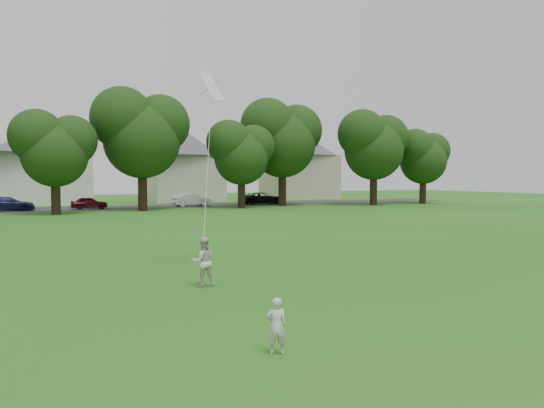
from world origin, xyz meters
TOP-DOWN VIEW (x-y plane):
  - ground at (0.00, 0.00)m, footprint 160.00×160.00m
  - street at (0.00, 42.00)m, footprint 90.00×7.00m
  - toddler at (0.17, -2.21)m, footprint 0.41×0.34m
  - older_boy at (0.95, 3.61)m, footprint 0.70×0.56m
  - kite at (1.63, 5.01)m, footprint 1.27×1.96m
  - tree_row at (3.62, 35.66)m, footprint 78.47×9.58m
  - parked_cars at (-1.84, 41.00)m, footprint 56.32×2.56m
  - house_row at (-0.60, 52.00)m, footprint 77.44×14.21m

SIDE VIEW (x-z plane):
  - ground at x=0.00m, z-range 0.00..0.00m
  - street at x=0.00m, z-range 0.00..0.01m
  - toddler at x=0.17m, z-range 0.00..0.97m
  - parked_cars at x=-1.84m, z-range -0.02..1.26m
  - older_boy at x=0.95m, z-range 0.00..1.35m
  - kite at x=1.63m, z-range 0.52..6.41m
  - house_row at x=-0.60m, z-range -0.16..10.45m
  - tree_row at x=3.62m, z-range 1.01..12.17m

